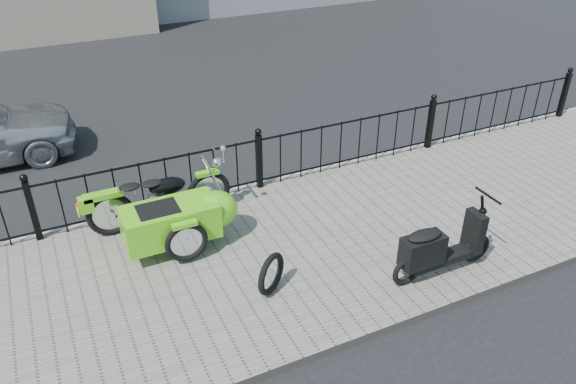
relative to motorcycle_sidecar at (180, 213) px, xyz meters
name	(u,v)px	position (x,y,z in m)	size (l,w,h in m)	color
ground	(293,232)	(1.62, -0.34, -0.59)	(120.00, 120.00, 0.00)	black
sidewalk	(308,247)	(1.62, -0.84, -0.53)	(30.00, 3.80, 0.12)	#655E56
curb	(257,186)	(1.62, 1.10, -0.53)	(30.00, 0.10, 0.12)	gray
iron_fence	(259,162)	(1.62, 0.96, -0.01)	(14.11, 0.11, 1.08)	black
motorcycle_sidecar	(180,213)	(0.00, 0.00, 0.00)	(2.28, 1.48, 0.98)	black
scooter	(438,249)	(2.82, -2.18, -0.06)	(1.58, 0.46, 1.07)	black
spare_tire	(271,274)	(0.71, -1.56, -0.19)	(0.57, 0.57, 0.08)	black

